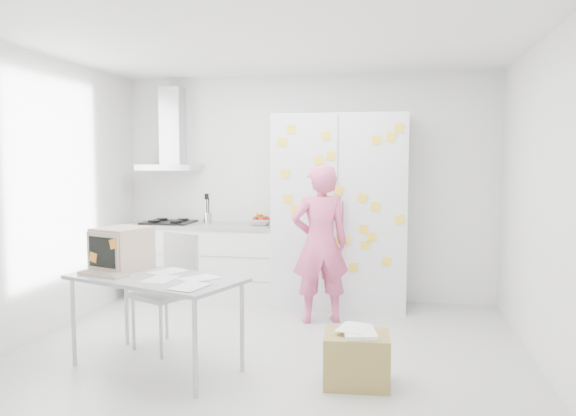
% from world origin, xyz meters
% --- Properties ---
extents(floor, '(4.50, 4.00, 0.02)m').
position_xyz_m(floor, '(0.00, 0.00, -0.01)').
color(floor, silver).
rests_on(floor, ground).
extents(walls, '(4.52, 4.01, 2.70)m').
position_xyz_m(walls, '(0.00, 0.72, 1.35)').
color(walls, white).
rests_on(walls, ground).
extents(ceiling, '(4.50, 4.00, 0.02)m').
position_xyz_m(ceiling, '(0.00, 0.00, 2.70)').
color(ceiling, white).
rests_on(ceiling, walls).
extents(counter_run, '(1.84, 0.63, 1.28)m').
position_xyz_m(counter_run, '(-1.20, 1.70, 0.47)').
color(counter_run, white).
rests_on(counter_run, ground).
extents(range_hood, '(0.70, 0.48, 1.01)m').
position_xyz_m(range_hood, '(-1.65, 1.84, 1.96)').
color(range_hood, silver).
rests_on(range_hood, walls).
extents(tall_cabinet, '(1.50, 0.68, 2.20)m').
position_xyz_m(tall_cabinet, '(0.45, 1.67, 1.10)').
color(tall_cabinet, silver).
rests_on(tall_cabinet, ground).
extents(person, '(0.70, 0.57, 1.65)m').
position_xyz_m(person, '(0.31, 0.99, 0.82)').
color(person, '#DE5685').
rests_on(person, ground).
extents(desk, '(1.56, 1.13, 1.12)m').
position_xyz_m(desk, '(-1.08, -0.43, 0.85)').
color(desk, '#949B9D').
rests_on(desk, ground).
extents(chair, '(0.62, 0.62, 1.03)m').
position_xyz_m(chair, '(-0.92, -0.03, 0.58)').
color(chair, '#ABABA9').
rests_on(chair, ground).
extents(cardboard_box, '(0.51, 0.42, 0.43)m').
position_xyz_m(cardboard_box, '(0.80, -0.59, 0.20)').
color(cardboard_box, '#A08B45').
rests_on(cardboard_box, ground).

